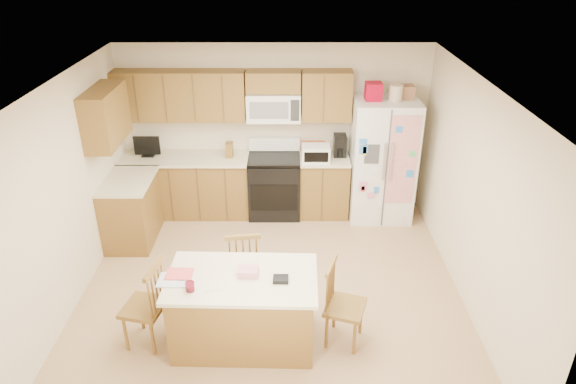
{
  "coord_description": "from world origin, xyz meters",
  "views": [
    {
      "loc": [
        0.2,
        -4.99,
        3.85
      ],
      "look_at": [
        0.2,
        0.35,
        1.15
      ],
      "focal_mm": 32.0,
      "sensor_mm": 36.0,
      "label": 1
    }
  ],
  "objects_px": {
    "refrigerator": "(382,159)",
    "windsor_chair_right": "(343,306)",
    "stove": "(274,184)",
    "windsor_chair_left": "(146,307)",
    "island": "(243,309)",
    "windsor_chair_back": "(244,266)"
  },
  "relations": [
    {
      "from": "refrigerator",
      "to": "windsor_chair_right",
      "type": "distance_m",
      "value": 2.87
    },
    {
      "from": "stove",
      "to": "windsor_chair_left",
      "type": "bearing_deg",
      "value": -113.89
    },
    {
      "from": "island",
      "to": "windsor_chair_back",
      "type": "distance_m",
      "value": 0.71
    },
    {
      "from": "refrigerator",
      "to": "windsor_chair_left",
      "type": "relative_size",
      "value": 2.11
    },
    {
      "from": "stove",
      "to": "island",
      "type": "xyz_separation_m",
      "value": [
        -0.26,
        -2.78,
        -0.06
      ]
    },
    {
      "from": "refrigerator",
      "to": "windsor_chair_left",
      "type": "distance_m",
      "value": 3.95
    },
    {
      "from": "stove",
      "to": "windsor_chair_right",
      "type": "distance_m",
      "value": 2.88
    },
    {
      "from": "refrigerator",
      "to": "island",
      "type": "distance_m",
      "value": 3.32
    },
    {
      "from": "stove",
      "to": "windsor_chair_right",
      "type": "relative_size",
      "value": 1.2
    },
    {
      "from": "windsor_chair_left",
      "to": "windsor_chair_back",
      "type": "relative_size",
      "value": 1.02
    },
    {
      "from": "stove",
      "to": "island",
      "type": "distance_m",
      "value": 2.8
    },
    {
      "from": "stove",
      "to": "island",
      "type": "relative_size",
      "value": 0.72
    },
    {
      "from": "refrigerator",
      "to": "windsor_chair_left",
      "type": "height_order",
      "value": "refrigerator"
    },
    {
      "from": "windsor_chair_back",
      "to": "windsor_chair_right",
      "type": "xyz_separation_m",
      "value": [
        1.07,
        -0.7,
        -0.0
      ]
    },
    {
      "from": "stove",
      "to": "windsor_chair_right",
      "type": "bearing_deg",
      "value": -74.63
    },
    {
      "from": "refrigerator",
      "to": "windsor_chair_left",
      "type": "bearing_deg",
      "value": -135.74
    },
    {
      "from": "windsor_chair_back",
      "to": "windsor_chair_right",
      "type": "distance_m",
      "value": 1.28
    },
    {
      "from": "stove",
      "to": "windsor_chair_back",
      "type": "xyz_separation_m",
      "value": [
        -0.31,
        -2.08,
        -0.03
      ]
    },
    {
      "from": "stove",
      "to": "windsor_chair_left",
      "type": "height_order",
      "value": "stove"
    },
    {
      "from": "island",
      "to": "windsor_chair_back",
      "type": "height_order",
      "value": "windsor_chair_back"
    },
    {
      "from": "windsor_chair_back",
      "to": "windsor_chair_right",
      "type": "height_order",
      "value": "windsor_chair_back"
    },
    {
      "from": "stove",
      "to": "refrigerator",
      "type": "height_order",
      "value": "refrigerator"
    }
  ]
}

